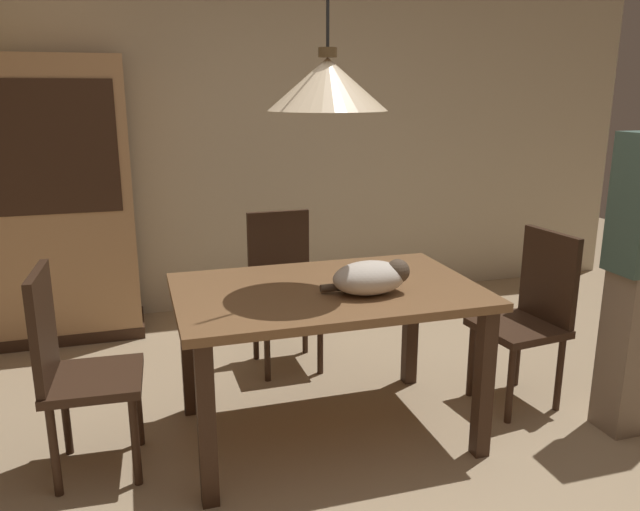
{
  "coord_description": "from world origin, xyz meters",
  "views": [
    {
      "loc": [
        -0.88,
        -2.04,
        1.64
      ],
      "look_at": [
        -0.02,
        0.8,
        0.85
      ],
      "focal_mm": 35.16,
      "sensor_mm": 36.0,
      "label": 1
    }
  ],
  "objects_px": {
    "pendant_lamp": "(328,84)",
    "dining_table": "(327,308)",
    "chair_right_side": "(531,311)",
    "cat_sleeping": "(372,277)",
    "chair_left_side": "(73,364)",
    "hutch_bookcase": "(46,208)",
    "chair_far_back": "(283,282)"
  },
  "relations": [
    {
      "from": "chair_far_back",
      "to": "chair_left_side",
      "type": "bearing_deg",
      "value": -142.21
    },
    {
      "from": "chair_right_side",
      "to": "hutch_bookcase",
      "type": "relative_size",
      "value": 0.5
    },
    {
      "from": "chair_right_side",
      "to": "dining_table",
      "type": "bearing_deg",
      "value": -179.53
    },
    {
      "from": "dining_table",
      "to": "hutch_bookcase",
      "type": "bearing_deg",
      "value": 128.73
    },
    {
      "from": "chair_right_side",
      "to": "cat_sleeping",
      "type": "bearing_deg",
      "value": -170.88
    },
    {
      "from": "dining_table",
      "to": "hutch_bookcase",
      "type": "distance_m",
      "value": 2.22
    },
    {
      "from": "chair_far_back",
      "to": "hutch_bookcase",
      "type": "bearing_deg",
      "value": 148.56
    },
    {
      "from": "cat_sleeping",
      "to": "chair_right_side",
      "type": "bearing_deg",
      "value": 9.12
    },
    {
      "from": "dining_table",
      "to": "chair_far_back",
      "type": "xyz_separation_m",
      "value": [
        -0.0,
        0.88,
        -0.14
      ]
    },
    {
      "from": "dining_table",
      "to": "chair_left_side",
      "type": "height_order",
      "value": "chair_left_side"
    },
    {
      "from": "chair_left_side",
      "to": "pendant_lamp",
      "type": "bearing_deg",
      "value": -0.22
    },
    {
      "from": "chair_far_back",
      "to": "pendant_lamp",
      "type": "xyz_separation_m",
      "value": [
        0.0,
        -0.88,
        1.15
      ]
    },
    {
      "from": "dining_table",
      "to": "chair_right_side",
      "type": "xyz_separation_m",
      "value": [
        1.13,
        0.01,
        -0.14
      ]
    },
    {
      "from": "hutch_bookcase",
      "to": "chair_left_side",
      "type": "bearing_deg",
      "value": -81.62
    },
    {
      "from": "chair_far_back",
      "to": "hutch_bookcase",
      "type": "xyz_separation_m",
      "value": [
        -1.38,
        0.84,
        0.38
      ]
    },
    {
      "from": "chair_left_side",
      "to": "cat_sleeping",
      "type": "distance_m",
      "value": 1.34
    },
    {
      "from": "dining_table",
      "to": "chair_right_side",
      "type": "distance_m",
      "value": 1.14
    },
    {
      "from": "chair_left_side",
      "to": "chair_right_side",
      "type": "bearing_deg",
      "value": 0.13
    },
    {
      "from": "dining_table",
      "to": "chair_left_side",
      "type": "distance_m",
      "value": 1.14
    },
    {
      "from": "chair_right_side",
      "to": "chair_left_side",
      "type": "relative_size",
      "value": 1.0
    },
    {
      "from": "chair_right_side",
      "to": "hutch_bookcase",
      "type": "distance_m",
      "value": 3.06
    },
    {
      "from": "dining_table",
      "to": "chair_right_side",
      "type": "relative_size",
      "value": 1.51
    },
    {
      "from": "chair_right_side",
      "to": "hutch_bookcase",
      "type": "height_order",
      "value": "hutch_bookcase"
    },
    {
      "from": "chair_left_side",
      "to": "cat_sleeping",
      "type": "height_order",
      "value": "chair_left_side"
    },
    {
      "from": "chair_left_side",
      "to": "cat_sleeping",
      "type": "xyz_separation_m",
      "value": [
        1.29,
        -0.15,
        0.32
      ]
    },
    {
      "from": "pendant_lamp",
      "to": "cat_sleeping",
      "type": "bearing_deg",
      "value": -41.62
    },
    {
      "from": "dining_table",
      "to": "chair_far_back",
      "type": "bearing_deg",
      "value": 90.07
    },
    {
      "from": "hutch_bookcase",
      "to": "pendant_lamp",
      "type": "bearing_deg",
      "value": -51.27
    },
    {
      "from": "cat_sleeping",
      "to": "hutch_bookcase",
      "type": "relative_size",
      "value": 0.21
    },
    {
      "from": "chair_left_side",
      "to": "pendant_lamp",
      "type": "height_order",
      "value": "pendant_lamp"
    },
    {
      "from": "pendant_lamp",
      "to": "dining_table",
      "type": "bearing_deg",
      "value": 0.0
    },
    {
      "from": "dining_table",
      "to": "pendant_lamp",
      "type": "relative_size",
      "value": 1.08
    }
  ]
}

